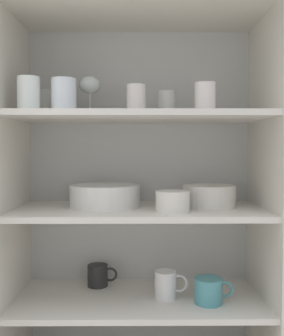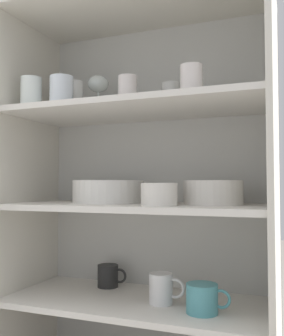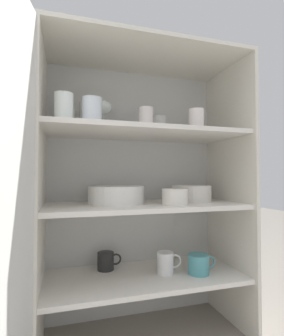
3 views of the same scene
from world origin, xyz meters
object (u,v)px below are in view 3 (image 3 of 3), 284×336
plate_stack_white (116,195)px  coffee_mug_primary (199,264)px  serving_bowl_small (175,196)px  mixing_bowl_large (192,193)px

plate_stack_white → coffee_mug_primary: size_ratio=1.91×
plate_stack_white → serving_bowl_small: plate_stack_white is taller
serving_bowl_small → coffee_mug_primary: bearing=11.0°
serving_bowl_small → plate_stack_white: bearing=152.3°
serving_bowl_small → coffee_mug_primary: (0.13, 0.03, -0.32)m
mixing_bowl_large → serving_bowl_small: 0.19m
serving_bowl_small → coffee_mug_primary: serving_bowl_small is taller
plate_stack_white → coffee_mug_primary: (0.37, -0.10, -0.32)m
coffee_mug_primary → serving_bowl_small: bearing=-169.0°
serving_bowl_small → coffee_mug_primary: size_ratio=0.85×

